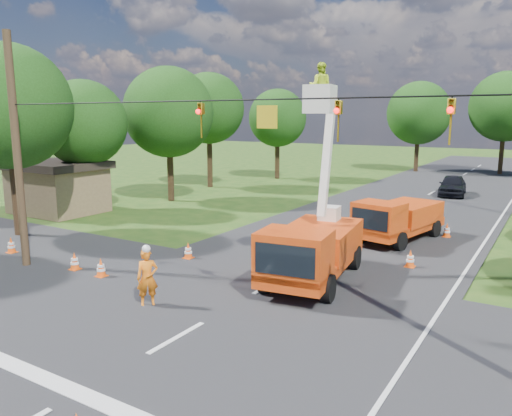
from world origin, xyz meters
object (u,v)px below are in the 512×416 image
Objects in this scene: shed at (58,186)px; tree_far_b at (506,107)px; traffic_cone_7 at (447,230)px; traffic_cone_6 at (11,245)px; traffic_cone_4 at (101,268)px; distant_car at (453,185)px; traffic_cone_8 at (188,251)px; tree_far_a at (419,113)px; traffic_cone_2 at (330,261)px; ground_worker at (147,278)px; tree_left_b at (8,107)px; bucket_truck at (313,238)px; pole_left at (17,153)px; traffic_cone_3 at (410,259)px; tree_left_f at (278,118)px; tree_left_e at (209,109)px; tree_left_d at (169,112)px; traffic_cone_5 at (75,261)px; tree_left_c at (83,123)px; second_truck at (397,219)px.

tree_far_b reaches higher than shed.
traffic_cone_6 is at bearing -140.24° from traffic_cone_7.
distant_car is at bearing 74.96° from traffic_cone_4.
traffic_cone_8 is 0.07× the size of tree_far_a.
traffic_cone_2 and traffic_cone_6 have the same top height.
ground_worker is 13.79m from tree_left_b.
traffic_cone_7 is (6.19, 14.31, -0.55)m from ground_worker.
pole_left reaches higher than bucket_truck.
tree_left_f is at bearing 129.61° from traffic_cone_3.
ground_worker is at bearing -64.61° from traffic_cone_8.
traffic_cone_8 is 0.08× the size of tree_left_b.
traffic_cone_4 is 24.87m from tree_left_e.
bucket_truck is at bearing -81.12° from tree_far_a.
tree_left_d reaches higher than bucket_truck.
ground_worker is at bearing -13.69° from traffic_cone_5.
traffic_cone_3 is at bearing -90.79° from distant_car.
traffic_cone_8 is at bearing 66.46° from ground_worker.
ground_worker is 33.40m from tree_left_f.
ground_worker is 0.19× the size of tree_far_a.
tree_left_e is at bearing -119.33° from tree_far_a.
traffic_cone_7 is 19.75m from tree_left_d.
pole_left is (-10.57, -5.75, 4.14)m from traffic_cone_2.
tree_left_b reaches higher than pole_left.
traffic_cone_5 is 0.09× the size of tree_left_c.
traffic_cone_2 is 18.58m from tree_left_c.
bucket_truck is at bearing 14.97° from traffic_cone_6.
traffic_cone_5 is 0.08× the size of tree_left_d.
second_truck is at bearing 38.74° from traffic_cone_6.
traffic_cone_8 is (-6.10, -23.65, -0.42)m from distant_car.
tree_left_f is (3.20, 22.00, 4.07)m from shed.
bucket_truck is 0.82× the size of tree_left_b.
tree_left_e is (-18.75, 10.29, 5.40)m from second_truck.
tree_left_b is (-18.35, -10.69, 5.95)m from traffic_cone_7.
ground_worker is at bearing -104.54° from distant_car.
second_truck is 0.57× the size of tree_far_b.
ground_worker is 0.20× the size of pole_left.
pole_left reaches higher than traffic_cone_2.
traffic_cone_7 is 0.07× the size of tree_far_a.
shed is 0.53× the size of tree_far_b.
traffic_cone_4 is 14.35m from shed.
tree_far_a is (-6.06, 38.82, 4.58)m from bucket_truck.
bucket_truck is 41.19m from tree_far_b.
traffic_cone_8 is (-6.53, -7.60, -0.73)m from second_truck.
tree_left_b reaches higher than ground_worker.
traffic_cone_6 is 0.13× the size of shed.
traffic_cone_2 is at bearing 81.78° from bucket_truck.
traffic_cone_4 is 10.82m from tree_left_b.
traffic_cone_2 is 1.00× the size of traffic_cone_5.
tree_far_b reaches higher than ground_worker.
second_truck is at bearing 75.36° from bucket_truck.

